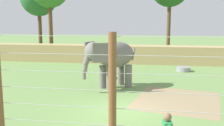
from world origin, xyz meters
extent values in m
plane|color=#6B8E4C|center=(0.00, 0.00, 0.00)|extent=(120.00, 120.00, 0.00)
cube|color=#937F5B|center=(2.68, 2.06, 0.00)|extent=(5.05, 5.38, 0.01)
cube|color=tan|center=(0.00, 13.70, 0.84)|extent=(36.00, 1.80, 1.68)
cylinder|color=slate|center=(-1.06, 3.42, 0.69)|extent=(0.43, 0.43, 1.37)
cylinder|color=slate|center=(-1.59, 3.96, 0.69)|extent=(0.43, 0.43, 1.37)
cylinder|color=slate|center=(-0.07, 4.41, 0.69)|extent=(0.43, 0.43, 1.37)
cylinder|color=slate|center=(-0.60, 4.95, 0.69)|extent=(0.43, 0.43, 1.37)
ellipsoid|color=slate|center=(-0.83, 4.18, 2.04)|extent=(2.77, 2.77, 1.57)
ellipsoid|color=slate|center=(-1.96, 3.06, 2.31)|extent=(1.45, 1.45, 1.13)
cube|color=slate|center=(-1.47, 2.71, 2.31)|extent=(0.86, 0.39, 1.08)
cube|color=slate|center=(-2.30, 3.54, 2.31)|extent=(0.39, 0.86, 1.08)
cylinder|color=slate|center=(-2.26, 2.76, 1.91)|extent=(0.56, 0.56, 0.61)
cylinder|color=slate|center=(-2.34, 2.68, 1.48)|extent=(0.43, 0.43, 0.57)
cylinder|color=slate|center=(-2.40, 2.62, 1.07)|extent=(0.28, 0.28, 0.54)
cylinder|color=slate|center=(0.17, 5.19, 1.94)|extent=(0.28, 0.28, 0.78)
sphere|color=gray|center=(-1.49, 6.60, 0.39)|extent=(0.77, 0.77, 0.77)
cylinder|color=brown|center=(0.11, -3.29, 1.87)|extent=(0.26, 0.26, 3.73)
cylinder|color=#B7B7BC|center=(0.00, -3.29, 0.67)|extent=(8.76, 0.02, 0.02)
cylinder|color=#B7B7BC|center=(0.00, -3.29, 1.25)|extent=(8.76, 0.02, 0.02)
cylinder|color=#B7B7BC|center=(0.00, -3.29, 1.84)|extent=(8.76, 0.02, 0.02)
cylinder|color=#B7B7BC|center=(0.00, -3.29, 2.42)|extent=(8.76, 0.02, 0.02)
cylinder|color=#B7B7BC|center=(0.00, -3.29, 3.00)|extent=(8.76, 0.02, 0.02)
cylinder|color=#B7B7BC|center=(0.00, -3.29, 3.58)|extent=(8.76, 0.02, 0.02)
sphere|color=#846047|center=(1.79, -4.62, 1.56)|extent=(0.22, 0.22, 0.22)
cylinder|color=gray|center=(3.88, 10.11, 0.17)|extent=(1.10, 1.10, 0.35)
cylinder|color=#38607A|center=(3.88, 10.11, 0.32)|extent=(1.01, 1.01, 0.02)
cylinder|color=brown|center=(-9.78, 16.44, 2.91)|extent=(0.44, 0.44, 5.82)
cylinder|color=brown|center=(-11.92, 18.45, 2.48)|extent=(0.44, 0.44, 4.96)
cylinder|color=brown|center=(3.21, 20.97, 3.02)|extent=(0.44, 0.44, 6.05)
camera|label=1|loc=(1.34, -11.40, 4.09)|focal=42.22mm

